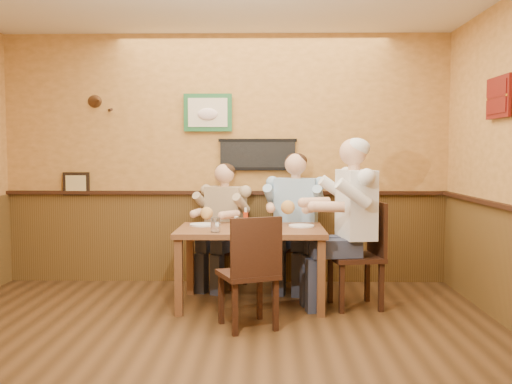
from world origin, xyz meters
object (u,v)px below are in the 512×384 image
chair_near_side (248,271)px  chair_back_right (296,246)px  chair_back_left (226,248)px  diner_tan_shirt (226,232)px  water_glass_mid (259,226)px  dining_table (251,237)px  chair_right_end (355,255)px  pepper_shaker (238,223)px  water_glass_left (215,225)px  salt_shaker (236,221)px  hot_sauce_bottle (246,220)px  diner_white_elder (356,232)px  diner_blue_polo (296,228)px  cola_tumbler (275,224)px

chair_near_side → chair_back_right: bearing=-131.0°
chair_back_left → diner_tan_shirt: (0.00, 0.00, 0.18)m
diner_tan_shirt → water_glass_mid: 1.10m
dining_table → chair_right_end: chair_right_end is taller
dining_table → pepper_shaker: bearing=-173.0°
dining_table → water_glass_left: bearing=-137.1°
dining_table → salt_shaker: bearing=143.0°
dining_table → salt_shaker: size_ratio=14.11×
dining_table → pepper_shaker: pepper_shaker is taller
chair_back_right → chair_right_end: bearing=-42.8°
dining_table → water_glass_mid: bearing=-73.3°
diner_tan_shirt → chair_near_side: bearing=-54.6°
hot_sauce_bottle → salt_shaker: 0.23m
chair_back_right → chair_right_end: (0.52, -0.79, 0.04)m
water_glass_mid → pepper_shaker: (-0.20, 0.25, -0.00)m
chair_near_side → diner_white_elder: size_ratio=0.66×
dining_table → chair_near_side: chair_near_side is taller
diner_white_elder → water_glass_left: diner_white_elder is taller
pepper_shaker → dining_table: bearing=7.0°
chair_back_right → water_glass_left: size_ratio=6.89×
dining_table → water_glass_left: (-0.31, -0.29, 0.16)m
chair_back_left → chair_right_end: 1.53m
chair_near_side → diner_white_elder: (1.00, 0.64, 0.25)m
diner_white_elder → salt_shaker: size_ratio=14.55×
chair_back_left → diner_blue_polo: 0.80m
diner_blue_polo → chair_back_right: bearing=0.0°
dining_table → hot_sauce_bottle: bearing=-115.9°
chair_back_right → chair_right_end: chair_right_end is taller
chair_right_end → chair_back_left: bearing=-131.9°
chair_right_end → cola_tumbler: size_ratio=8.74×
chair_back_left → cola_tumbler: 1.15m
chair_near_side → diner_tan_shirt: 1.50m
water_glass_left → hot_sauce_bottle: hot_sauce_bottle is taller
chair_back_right → cola_tumbler: 1.00m
chair_right_end → chair_near_side: 1.19m
chair_back_left → pepper_shaker: same height
diner_white_elder → water_glass_mid: (-0.92, -0.20, 0.08)m
dining_table → chair_back_left: chair_back_left is taller
water_glass_left → water_glass_mid: 0.40m
diner_tan_shirt → diner_white_elder: (1.29, -0.82, 0.11)m
diner_blue_polo → cola_tumbler: (-0.24, -0.91, 0.15)m
chair_back_right → cola_tumbler: (-0.24, -0.91, 0.35)m
chair_right_end → diner_blue_polo: bearing=-155.9°
chair_near_side → pepper_shaker: chair_near_side is taller
dining_table → diner_white_elder: size_ratio=0.97×
chair_right_end → salt_shaker: (-1.14, 0.18, 0.29)m
chair_near_side → diner_blue_polo: diner_blue_polo is taller
chair_right_end → diner_white_elder: 0.22m
chair_back_right → pepper_shaker: size_ratio=9.12×
water_glass_left → diner_tan_shirt: bearing=89.0°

